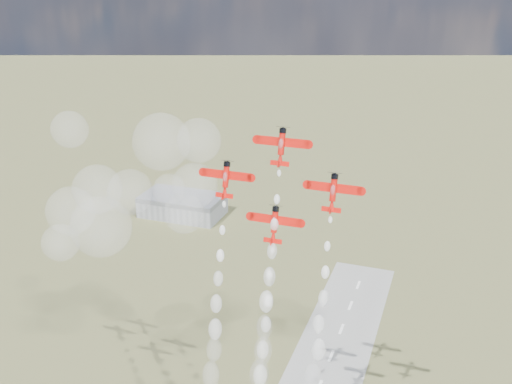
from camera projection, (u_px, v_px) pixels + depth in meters
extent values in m
cube|color=gray|center=(183.00, 207.00, 374.20)|extent=(50.00, 28.00, 10.00)
cube|color=#595B60|center=(182.00, 198.00, 371.84)|extent=(50.00, 28.00, 3.00)
cylinder|color=red|center=(282.00, 143.00, 152.27)|extent=(1.59, 3.05, 6.12)
cylinder|color=black|center=(283.00, 131.00, 151.87)|extent=(1.82, 2.05, 1.56)
cube|color=red|center=(282.00, 142.00, 152.60)|extent=(13.86, 0.82, 2.26)
cube|color=white|center=(268.00, 141.00, 153.89)|extent=(5.45, 0.19, 0.61)
cube|color=white|center=(297.00, 143.00, 151.57)|extent=(5.45, 0.19, 0.61)
cube|color=red|center=(280.00, 163.00, 152.75)|extent=(5.00, 0.45, 1.24)
cube|color=red|center=(279.00, 164.00, 151.98)|extent=(0.16, 2.24, 1.92)
ellipsoid|color=silver|center=(281.00, 144.00, 151.70)|extent=(1.25, 1.80, 3.01)
cone|color=red|center=(280.00, 160.00, 152.75)|extent=(1.59, 2.29, 3.26)
cylinder|color=red|center=(226.00, 176.00, 158.04)|extent=(1.59, 3.05, 6.12)
cylinder|color=black|center=(227.00, 164.00, 157.64)|extent=(1.82, 2.05, 1.56)
cube|color=red|center=(227.00, 175.00, 158.37)|extent=(13.86, 0.82, 2.26)
cube|color=white|center=(214.00, 173.00, 159.66)|extent=(5.45, 0.19, 0.61)
cube|color=white|center=(240.00, 176.00, 157.33)|extent=(5.45, 0.19, 0.61)
cube|color=red|center=(224.00, 195.00, 158.52)|extent=(5.00, 0.45, 1.24)
cube|color=red|center=(223.00, 197.00, 157.75)|extent=(0.16, 2.24, 1.92)
ellipsoid|color=silver|center=(225.00, 177.00, 157.46)|extent=(1.25, 1.80, 3.01)
cone|color=red|center=(225.00, 192.00, 158.51)|extent=(1.59, 2.29, 3.26)
cylinder|color=red|center=(333.00, 189.00, 149.06)|extent=(1.59, 3.05, 6.12)
cylinder|color=black|center=(335.00, 177.00, 148.66)|extent=(1.82, 2.05, 1.56)
cube|color=red|center=(334.00, 188.00, 149.39)|extent=(13.86, 0.82, 2.26)
cube|color=white|center=(319.00, 186.00, 150.68)|extent=(5.45, 0.19, 0.61)
cube|color=white|center=(349.00, 190.00, 148.35)|extent=(5.45, 0.19, 0.61)
cube|color=red|center=(331.00, 210.00, 149.54)|extent=(5.00, 0.45, 1.24)
cube|color=red|center=(330.00, 211.00, 148.77)|extent=(0.16, 2.24, 1.92)
ellipsoid|color=silver|center=(333.00, 190.00, 148.48)|extent=(1.25, 1.80, 3.01)
cone|color=red|center=(332.00, 206.00, 149.53)|extent=(1.59, 2.29, 3.26)
cylinder|color=red|center=(275.00, 221.00, 154.82)|extent=(1.59, 3.05, 6.12)
cylinder|color=black|center=(276.00, 209.00, 154.42)|extent=(1.82, 2.05, 1.56)
cube|color=red|center=(275.00, 220.00, 155.16)|extent=(13.86, 0.82, 2.26)
cube|color=white|center=(262.00, 218.00, 156.45)|extent=(5.45, 0.19, 0.61)
cube|color=white|center=(289.00, 222.00, 154.12)|extent=(5.45, 0.19, 0.61)
cube|color=red|center=(273.00, 241.00, 155.31)|extent=(5.00, 0.45, 1.24)
cube|color=red|center=(272.00, 242.00, 154.53)|extent=(0.16, 2.24, 1.92)
ellipsoid|color=silver|center=(274.00, 222.00, 154.25)|extent=(1.25, 1.80, 3.01)
cone|color=red|center=(273.00, 237.00, 155.30)|extent=(1.59, 2.29, 3.26)
sphere|color=white|center=(279.00, 173.00, 153.37)|extent=(1.05, 1.05, 1.05)
sphere|color=white|center=(277.00, 199.00, 153.87)|extent=(1.56, 1.56, 1.56)
sphere|color=white|center=(274.00, 225.00, 154.71)|extent=(2.08, 2.08, 2.08)
sphere|color=white|center=(272.00, 251.00, 155.48)|extent=(2.59, 2.59, 2.59)
sphere|color=white|center=(269.00, 277.00, 156.94)|extent=(3.10, 3.10, 3.10)
sphere|color=white|center=(266.00, 302.00, 157.24)|extent=(3.61, 3.61, 3.61)
sphere|color=white|center=(264.00, 327.00, 158.20)|extent=(4.12, 4.12, 4.12)
sphere|color=white|center=(263.00, 351.00, 159.08)|extent=(4.63, 4.63, 4.63)
sphere|color=white|center=(259.00, 375.00, 160.99)|extent=(5.14, 5.14, 5.14)
sphere|color=white|center=(224.00, 204.00, 158.96)|extent=(1.05, 1.05, 1.05)
sphere|color=white|center=(222.00, 230.00, 159.77)|extent=(1.56, 1.56, 1.56)
sphere|color=white|center=(220.00, 256.00, 160.77)|extent=(2.08, 2.08, 2.08)
sphere|color=white|center=(218.00, 279.00, 161.57)|extent=(2.59, 2.59, 2.59)
sphere|color=white|center=(216.00, 304.00, 162.16)|extent=(3.10, 3.10, 3.10)
sphere|color=white|center=(215.00, 329.00, 163.28)|extent=(3.61, 3.61, 3.61)
sphere|color=white|center=(214.00, 349.00, 164.30)|extent=(4.12, 4.12, 4.12)
sphere|color=white|center=(211.00, 375.00, 165.56)|extent=(4.63, 4.63, 4.63)
sphere|color=white|center=(330.00, 220.00, 149.93)|extent=(1.05, 1.05, 1.05)
sphere|color=white|center=(327.00, 246.00, 151.09)|extent=(1.56, 1.56, 1.56)
sphere|color=white|center=(325.00, 272.00, 151.41)|extent=(2.08, 2.08, 2.08)
sphere|color=white|center=(323.00, 298.00, 152.66)|extent=(2.59, 2.59, 2.59)
sphere|color=white|center=(319.00, 324.00, 153.99)|extent=(3.10, 3.10, 3.10)
sphere|color=white|center=(319.00, 349.00, 154.16)|extent=(3.61, 3.61, 3.61)
sphere|color=white|center=(312.00, 375.00, 155.28)|extent=(4.12, 4.12, 4.12)
sphere|color=white|center=(272.00, 250.00, 155.81)|extent=(1.05, 1.05, 1.05)
sphere|color=white|center=(269.00, 275.00, 156.53)|extent=(1.56, 1.56, 1.56)
sphere|color=white|center=(268.00, 301.00, 157.57)|extent=(2.08, 2.08, 2.08)
sphere|color=white|center=(266.00, 324.00, 158.25)|extent=(2.59, 2.59, 2.59)
sphere|color=white|center=(263.00, 350.00, 159.61)|extent=(3.10, 3.10, 3.10)
sphere|color=white|center=(260.00, 375.00, 160.36)|extent=(3.61, 3.61, 3.61)
sphere|color=white|center=(61.00, 243.00, 198.38)|extent=(12.52, 12.52, 12.52)
sphere|color=white|center=(71.00, 211.00, 210.96)|extent=(17.36, 17.36, 17.36)
sphere|color=white|center=(161.00, 142.00, 187.70)|extent=(18.27, 18.27, 18.27)
sphere|color=white|center=(195.00, 186.00, 186.59)|extent=(14.34, 14.34, 14.34)
sphere|color=white|center=(70.00, 129.00, 195.18)|extent=(12.21, 12.21, 12.21)
sphere|color=white|center=(199.00, 140.00, 181.11)|extent=(13.64, 13.64, 13.64)
sphere|color=white|center=(130.00, 192.00, 205.64)|extent=(15.91, 15.91, 15.91)
sphere|color=white|center=(101.00, 227.00, 196.15)|extent=(20.32, 20.32, 20.32)
sphere|color=white|center=(170.00, 190.00, 191.13)|extent=(10.65, 10.65, 10.65)
sphere|color=white|center=(97.00, 189.00, 198.71)|extent=(16.58, 16.58, 16.58)
sphere|color=white|center=(184.00, 213.00, 197.39)|extent=(13.46, 13.46, 13.46)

